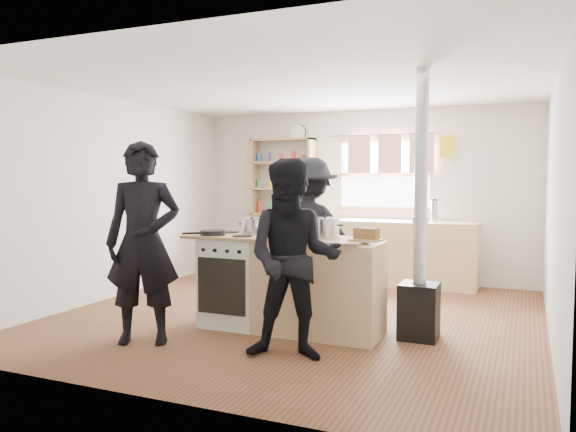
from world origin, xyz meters
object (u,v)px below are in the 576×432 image
Objects in this scene: skillet_greens at (213,232)px; person_far at (309,234)px; roast_tray at (282,232)px; bread_board at (366,235)px; stockpot_counter at (325,228)px; cooking_island at (290,284)px; stockpot_stove at (252,226)px; person_near_left at (143,243)px; person_near_right at (293,259)px; thermos at (434,211)px; flue_heater at (420,270)px.

skillet_greens is 0.21× the size of person_far.
person_far is at bearing 91.17° from roast_tray.
stockpot_counter is at bearing 165.83° from bread_board.
cooking_island is 0.73m from stockpot_stove.
stockpot_counter is 0.16× the size of person_near_left.
stockpot_stove is (-0.36, 0.05, 0.04)m from roast_tray.
person_near_right is at bearing 95.28° from person_far.
stockpot_counter is (0.34, 0.06, 0.56)m from cooking_island.
thermos is 0.82× the size of skillet_greens.
thermos is 4.20m from person_near_left.
flue_heater is (1.70, 0.10, -0.36)m from stockpot_stove.
cooking_island is 6.46× the size of bread_board.
flue_heater is at bearing 6.24° from roast_tray.
flue_heater is 1.50× the size of person_near_right.
stockpot_counter reaches higher than bread_board.
flue_heater reaches higher than person_near_right.
roast_tray is at bearing 21.55° from person_near_left.
person_near_left is at bearing -139.74° from cooking_island.
roast_tray reaches higher than cooking_island.
skillet_greens is at bearing -160.91° from roast_tray.
person_near_left reaches higher than stockpot_counter.
stockpot_stove is at bearing 166.16° from cooking_island.
thermos reaches higher than stockpot_counter.
thermos is at bearing 66.10° from person_near_right.
cooking_island is 0.93m from person_near_right.
person_near_left reaches higher than stockpot_stove.
roast_tray is (-1.08, -2.70, -0.08)m from thermos.
stockpot_stove is 1.74m from flue_heater.
person_near_right is at bearing -28.59° from skillet_greens.
skillet_greens reaches higher than cooking_island.
person_near_right reaches higher than stockpot_stove.
bread_board is (0.44, -0.11, -0.05)m from stockpot_counter.
stockpot_stove is at bearing -118.52° from thermos.
person_far is (0.64, 1.04, -0.09)m from skillet_greens.
bread_board is at bearing -14.17° from stockpot_counter.
person_near_right is at bearing -60.49° from roast_tray.
thermos reaches higher than bread_board.
stockpot_counter is 0.46m from bread_board.
bread_board reaches higher than skillet_greens.
person_near_left is at bearing -145.74° from stockpot_counter.
person_near_left is at bearing -155.38° from bread_board.
thermos is 0.18× the size of person_near_right.
cooking_island is 1.18× the size of person_near_right.
bread_board is at bearing 3.84° from skillet_greens.
skillet_greens is at bearing -169.08° from stockpot_counter.
person_far reaches higher than cooking_island.
roast_tray is 1.22× the size of stockpot_counter.
stockpot_stove is (-0.48, 0.12, 0.54)m from cooking_island.
bread_board is (1.56, 0.10, 0.02)m from skillet_greens.
person_near_left is 1.10× the size of person_near_right.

